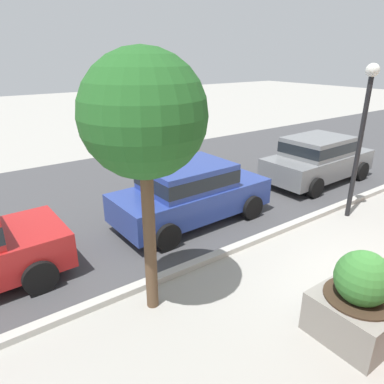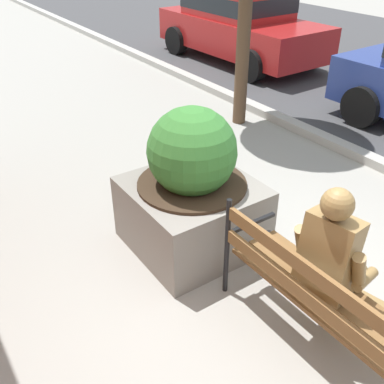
% 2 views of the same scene
% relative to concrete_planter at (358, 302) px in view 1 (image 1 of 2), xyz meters
% --- Properties ---
extents(street_surface, '(60.00, 9.00, 0.01)m').
position_rel_concrete_planter_xyz_m(street_surface, '(1.45, 7.55, -0.60)').
color(street_surface, '#424244').
rests_on(street_surface, ground).
extents(curb_stone, '(60.00, 0.20, 0.12)m').
position_rel_concrete_planter_xyz_m(curb_stone, '(1.45, 2.95, -0.55)').
color(curb_stone, '#B2AFA8').
rests_on(curb_stone, ground).
extents(concrete_planter, '(1.15, 1.15, 1.44)m').
position_rel_concrete_planter_xyz_m(concrete_planter, '(0.00, 0.00, 0.00)').
color(concrete_planter, gray).
rests_on(concrete_planter, ground).
extents(street_tree_near_bench, '(1.85, 1.85, 4.21)m').
position_rel_concrete_planter_xyz_m(street_tree_near_bench, '(-2.19, 2.42, 2.65)').
color(street_tree_near_bench, brown).
rests_on(street_tree_near_bench, ground).
extents(parked_car_blue, '(4.14, 2.00, 1.56)m').
position_rel_concrete_planter_xyz_m(parked_car_blue, '(0.27, 4.75, 0.23)').
color(parked_car_blue, navy).
rests_on(parked_car_blue, ground).
extents(parked_car_grey, '(4.14, 2.00, 1.56)m').
position_rel_concrete_planter_xyz_m(parked_car_grey, '(5.54, 4.75, 0.23)').
color(parked_car_grey, slate).
rests_on(parked_car_grey, ground).
extents(lamp_post, '(0.32, 0.32, 3.90)m').
position_rel_concrete_planter_xyz_m(lamp_post, '(3.92, 2.53, 1.95)').
color(lamp_post, black).
rests_on(lamp_post, ground).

